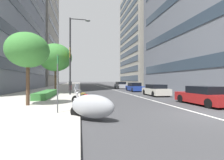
{
  "coord_description": "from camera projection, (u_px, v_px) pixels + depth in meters",
  "views": [
    {
      "loc": [
        -6.69,
        6.13,
        1.73
      ],
      "look_at": [
        10.5,
        2.67,
        1.78
      ],
      "focal_mm": 25.43,
      "sensor_mm": 36.0,
      "label": 1
    }
  ],
  "objects": [
    {
      "name": "car_following_behind",
      "position": [
        134.0,
        87.0,
        25.61
      ],
      "size": [
        4.7,
        1.91,
        1.39
      ],
      "rotation": [
        0.0,
        0.0,
        -0.03
      ],
      "color": "navy",
      "rests_on": "ground"
    },
    {
      "name": "car_lead_in_lane",
      "position": [
        204.0,
        96.0,
        11.26
      ],
      "size": [
        4.17,
        1.94,
        1.33
      ],
      "rotation": [
        0.0,
        0.0,
        0.02
      ],
      "color": "maroon",
      "rests_on": "ground"
    },
    {
      "name": "office_tower_far_right_block",
      "position": [
        31.0,
        13.0,
        56.93
      ],
      "size": [
        24.48,
        15.94,
        52.06
      ],
      "color": "gray",
      "rests_on": "ground"
    },
    {
      "name": "street_lamp_with_banners",
      "position": [
        73.0,
        49.0,
        17.92
      ],
      "size": [
        1.26,
        2.36,
        8.65
      ],
      "color": "#232326",
      "rests_on": "sidewalk_right_plaza"
    },
    {
      "name": "sidewalk_right_plaza",
      "position": [
        61.0,
        88.0,
        35.14
      ],
      "size": [
        160.0,
        8.27,
        0.15
      ],
      "primitive_type": "cube",
      "color": "#B2ADA3",
      "rests_on": "ground"
    },
    {
      "name": "street_tree_far_plaza",
      "position": [
        55.0,
        58.0,
        19.42
      ],
      "size": [
        3.95,
        3.95,
        6.07
      ],
      "color": "#473323",
      "rests_on": "sidewalk_right_plaza"
    },
    {
      "name": "pedestrian_on_plaza",
      "position": [
        70.0,
        85.0,
        25.12
      ],
      "size": [
        0.47,
        0.45,
        1.65
      ],
      "rotation": [
        0.0,
        0.0,
        2.26
      ],
      "color": "maroon",
      "rests_on": "sidewalk_right_plaza"
    },
    {
      "name": "motorcycle_far_end_row",
      "position": [
        89.0,
        102.0,
        9.52
      ],
      "size": [
        0.89,
        2.05,
        1.1
      ],
      "rotation": [
        0.0,
        0.0,
        1.23
      ],
      "color": "black",
      "rests_on": "ground"
    },
    {
      "name": "parking_sign_by_curb",
      "position": [
        58.0,
        78.0,
        7.75
      ],
      "size": [
        0.32,
        0.06,
        2.84
      ],
      "color": "#47494C",
      "rests_on": "sidewalk_right_plaza"
    },
    {
      "name": "ground_plane",
      "position": [
        208.0,
        116.0,
        7.76
      ],
      "size": [
        400.0,
        400.0,
        0.0
      ],
      "primitive_type": "plane",
      "color": "#3A3A3D"
    },
    {
      "name": "motorcycle_nearest_camera",
      "position": [
        85.0,
        99.0,
        10.86
      ],
      "size": [
        1.4,
        1.9,
        1.5
      ],
      "rotation": [
        0.0,
        0.0,
        0.95
      ],
      "color": "black",
      "rests_on": "ground"
    },
    {
      "name": "motorcycle_by_sign_pole",
      "position": [
        92.0,
        106.0,
        6.82
      ],
      "size": [
        1.89,
        2.16,
        1.13
      ],
      "rotation": [
        0.0,
        0.0,
        0.93
      ],
      "color": "gray",
      "rests_on": "ground"
    },
    {
      "name": "lane_centre_stripe",
      "position": [
        104.0,
        87.0,
        42.07
      ],
      "size": [
        110.0,
        0.16,
        0.01
      ],
      "primitive_type": "cube",
      "color": "silver",
      "rests_on": "ground"
    },
    {
      "name": "street_tree_by_lamp_post",
      "position": [
        28.0,
        50.0,
        10.11
      ],
      "size": [
        2.61,
        2.61,
        4.63
      ],
      "color": "#473323",
      "rests_on": "sidewalk_right_plaza"
    },
    {
      "name": "car_mid_block_traffic",
      "position": [
        156.0,
        90.0,
        18.14
      ],
      "size": [
        4.21,
        2.02,
        1.28
      ],
      "rotation": [
        0.0,
        0.0,
        -0.05
      ],
      "color": "beige",
      "rests_on": "ground"
    },
    {
      "name": "office_tower_far_left_down_avenue",
      "position": [
        152.0,
        39.0,
        49.95
      ],
      "size": [
        19.54,
        15.96,
        29.68
      ],
      "color": "#B7B2A3",
      "rests_on": "ground"
    },
    {
      "name": "car_far_down_avenue",
      "position": [
        121.0,
        85.0,
        33.81
      ],
      "size": [
        4.7,
        1.87,
        1.46
      ],
      "rotation": [
        0.0,
        0.0,
        0.01
      ],
      "color": "#B7B7BC",
      "rests_on": "ground"
    },
    {
      "name": "clipped_hedge_bed",
      "position": [
        47.0,
        94.0,
        15.4
      ],
      "size": [
        6.64,
        1.1,
        0.55
      ],
      "primitive_type": "cube",
      "color": "#337033",
      "rests_on": "sidewalk_right_plaza"
    }
  ]
}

